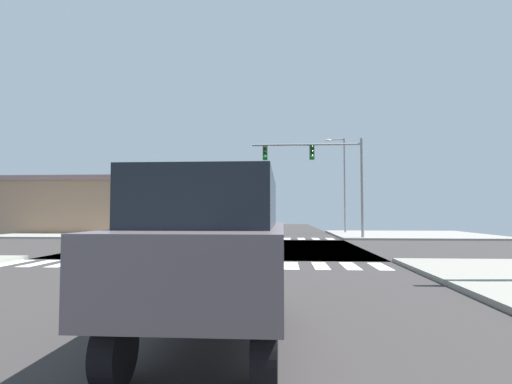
{
  "coord_description": "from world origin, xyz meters",
  "views": [
    {
      "loc": [
        2.97,
        -21.4,
        1.8
      ],
      "look_at": [
        1.37,
        2.74,
        3.06
      ],
      "focal_mm": 28.54,
      "sensor_mm": 36.0,
      "label": 1
    }
  ],
  "objects": [
    {
      "name": "ground",
      "position": [
        0.0,
        0.0,
        -0.03
      ],
      "size": [
        90.0,
        90.0,
        0.05
      ],
      "color": "#353130"
    },
    {
      "name": "sidewalk_corner_ne",
      "position": [
        13.0,
        12.0,
        0.07
      ],
      "size": [
        12.0,
        12.0,
        0.14
      ],
      "color": "gray",
      "rests_on": "ground"
    },
    {
      "name": "sidewalk_corner_nw",
      "position": [
        -13.0,
        12.0,
        0.07
      ],
      "size": [
        12.0,
        12.0,
        0.14
      ],
      "color": "gray",
      "rests_on": "ground"
    },
    {
      "name": "crosswalk_near",
      "position": [
        -0.25,
        -7.3,
        0.0
      ],
      "size": [
        13.5,
        2.0,
        0.01
      ],
      "color": "white",
      "rests_on": "ground"
    },
    {
      "name": "crosswalk_far",
      "position": [
        -0.25,
        7.3,
        0.0
      ],
      "size": [
        13.5,
        2.0,
        0.01
      ],
      "color": "white",
      "rests_on": "ground"
    },
    {
      "name": "traffic_signal_mast",
      "position": [
        5.51,
        6.91,
        5.19
      ],
      "size": [
        7.7,
        0.55,
        6.98
      ],
      "color": "gray",
      "rests_on": "ground"
    },
    {
      "name": "street_lamp",
      "position": [
        8.13,
        14.36,
        4.97
      ],
      "size": [
        1.78,
        0.32,
        8.35
      ],
      "color": "gray",
      "rests_on": "ground"
    },
    {
      "name": "bank_building",
      "position": [
        -18.65,
        15.95,
        2.48
      ],
      "size": [
        17.6,
        10.55,
        4.94
      ],
      "color": "#957257",
      "rests_on": "ground"
    },
    {
      "name": "sedan_nearside_1",
      "position": [
        -5.0,
        17.26,
        1.12
      ],
      "size": [
        1.8,
        4.3,
        1.88
      ],
      "rotation": [
        0.0,
        0.0,
        3.14
      ],
      "color": "black",
      "rests_on": "ground"
    },
    {
      "name": "suv_farside_1",
      "position": [
        2.0,
        -15.63,
        1.39
      ],
      "size": [
        1.96,
        4.6,
        2.34
      ],
      "color": "black",
      "rests_on": "ground"
    },
    {
      "name": "suv_crossing_2",
      "position": [
        -2.0,
        39.91,
        1.39
      ],
      "size": [
        1.96,
        4.6,
        2.34
      ],
      "rotation": [
        0.0,
        0.0,
        3.14
      ],
      "color": "black",
      "rests_on": "ground"
    },
    {
      "name": "box_truck_leading_1",
      "position": [
        -5.0,
        24.73,
        2.56
      ],
      "size": [
        2.4,
        7.2,
        4.85
      ],
      "rotation": [
        0.0,
        0.0,
        3.14
      ],
      "color": "black",
      "rests_on": "ground"
    },
    {
      "name": "sedan_trailing_3",
      "position": [
        -5.0,
        33.97,
        1.12
      ],
      "size": [
        1.8,
        4.3,
        1.88
      ],
      "rotation": [
        0.0,
        0.0,
        3.14
      ],
      "color": "black",
      "rests_on": "ground"
    },
    {
      "name": "sedan_middle_4",
      "position": [
        -5.0,
        39.82,
        1.12
      ],
      "size": [
        1.8,
        4.3,
        1.88
      ],
      "rotation": [
        0.0,
        0.0,
        3.14
      ],
      "color": "black",
      "rests_on": "ground"
    }
  ]
}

